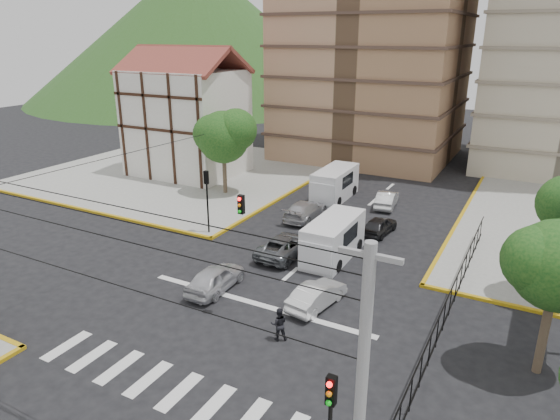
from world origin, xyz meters
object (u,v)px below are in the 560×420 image
Objects in this scene: car_white_front_right at (317,295)px; traffic_light_nw at (207,191)px; car_silver_front_left at (215,278)px; traffic_light_se at (330,420)px; van_left_lane at (333,185)px; van_right_lane at (332,241)px; pedestrian_crosswalk at (279,324)px.

traffic_light_nw is at bearing -16.89° from car_white_front_right.
car_silver_front_left is at bearing 20.14° from car_white_front_right.
traffic_light_se reaches higher than car_silver_front_left.
traffic_light_nw reaches higher than van_left_lane.
traffic_light_nw reaches higher than car_silver_front_left.
traffic_light_nw is 0.79× the size of van_right_lane.
traffic_light_se is 11.68m from car_white_front_right.
van_right_lane is at bearing 112.39° from traffic_light_se.
traffic_light_nw is 12.36m from van_left_lane.
traffic_light_se reaches higher than van_left_lane.
car_silver_front_left is 1.07× the size of car_white_front_right.
traffic_light_se is 1.06× the size of car_silver_front_left.
van_left_lane is 17.71m from car_white_front_right.
car_silver_front_left is at bearing -55.97° from pedestrian_crosswalk.
van_left_lane is at bearing -90.16° from car_silver_front_left.
traffic_light_se reaches higher than pedestrian_crosswalk.
car_white_front_right is (5.57, 1.02, -0.07)m from car_silver_front_left.
van_right_lane is 1.45× the size of car_white_front_right.
traffic_light_nw is 12.14m from car_white_front_right.
van_right_lane is 11.90m from van_left_lane.
traffic_light_se is 1.00× the size of traffic_light_nw.
van_left_lane is 1.49× the size of car_white_front_right.
van_right_lane is 3.50× the size of pedestrian_crosswalk.
traffic_light_nw is at bearing -112.84° from van_left_lane.
van_left_lane is (4.61, 11.31, -1.86)m from traffic_light_nw.
traffic_light_nw is at bearing -53.07° from car_silver_front_left.
traffic_light_nw reaches higher than van_right_lane.
van_right_lane reaches higher than car_white_front_right.
traffic_light_se reaches higher than van_right_lane.
van_right_lane is 9.20m from pedestrian_crosswalk.
van_left_lane is at bearing 112.21° from traffic_light_se.
pedestrian_crosswalk reaches higher than car_silver_front_left.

